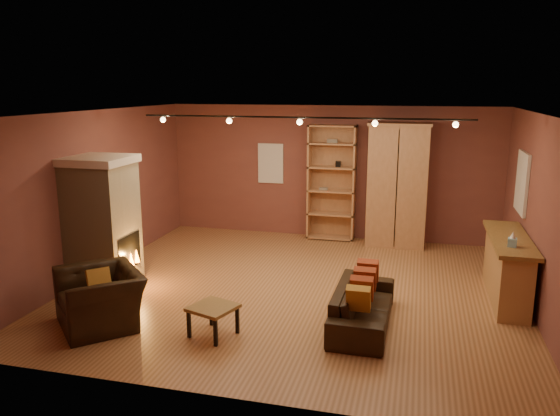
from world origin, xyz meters
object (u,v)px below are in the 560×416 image
(armoire, at_px, (397,185))
(coffee_table, at_px, (213,310))
(loveseat, at_px, (363,298))
(fireplace, at_px, (103,222))
(bar_counter, at_px, (507,268))
(armchair, at_px, (100,289))
(bookcase, at_px, (332,182))

(armoire, distance_m, coffee_table, 5.35)
(armoire, height_order, loveseat, armoire)
(armoire, height_order, coffee_table, armoire)
(fireplace, relative_size, bar_counter, 1.03)
(armoire, distance_m, bar_counter, 3.20)
(fireplace, distance_m, armoire, 5.69)
(armchair, height_order, coffee_table, armchair)
(fireplace, xyz_separation_m, armchair, (0.77, -1.38, -0.55))
(bookcase, xyz_separation_m, bar_counter, (3.13, -2.74, -0.72))
(armoire, relative_size, armchair, 1.83)
(fireplace, xyz_separation_m, bar_counter, (6.24, 0.98, -0.56))
(fireplace, height_order, loveseat, fireplace)
(loveseat, relative_size, armchair, 1.37)
(loveseat, bearing_deg, bar_counter, -53.28)
(armoire, height_order, armchair, armoire)
(fireplace, bearing_deg, bookcase, 50.15)
(coffee_table, bearing_deg, loveseat, 23.75)
(bar_counter, bearing_deg, coffee_table, -149.48)
(loveseat, xyz_separation_m, coffee_table, (-1.85, -0.82, -0.03))
(bar_counter, distance_m, coffee_table, 4.50)
(coffee_table, bearing_deg, bar_counter, 30.52)
(bar_counter, relative_size, loveseat, 1.10)
(bar_counter, relative_size, coffee_table, 3.04)
(fireplace, relative_size, armoire, 0.85)
(armoire, bearing_deg, bar_counter, -55.14)
(bar_counter, bearing_deg, loveseat, -143.98)
(loveseat, bearing_deg, fireplace, 84.12)
(fireplace, height_order, armchair, fireplace)
(bookcase, bearing_deg, fireplace, -129.85)
(bookcase, relative_size, armoire, 0.97)
(fireplace, xyz_separation_m, armoire, (4.46, 3.53, 0.19))
(bar_counter, bearing_deg, bookcase, 138.79)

